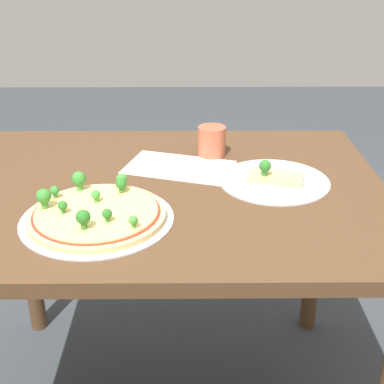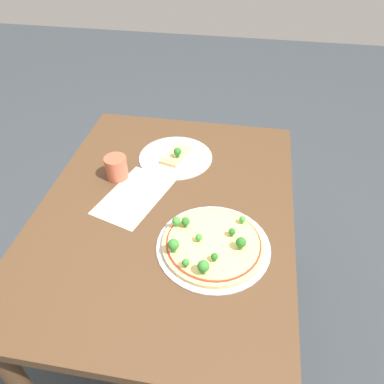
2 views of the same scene
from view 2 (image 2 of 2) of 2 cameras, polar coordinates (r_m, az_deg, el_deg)
ground_plane at (r=1.91m, az=-2.91°, el=-19.25°), size 8.00×8.00×0.00m
dining_table at (r=1.37m, az=-3.85°, el=-5.42°), size 1.16×0.87×0.77m
pizza_tray_whole at (r=1.16m, az=3.13°, el=-7.93°), size 0.35×0.35×0.07m
pizza_tray_slice at (r=1.51m, az=-2.49°, el=5.51°), size 0.30×0.30×0.07m
drinking_cup at (r=1.42m, az=-11.45°, el=3.66°), size 0.08×0.08×0.09m
paper_menu at (r=1.35m, az=-8.78°, el=-0.61°), size 0.33×0.26×0.00m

